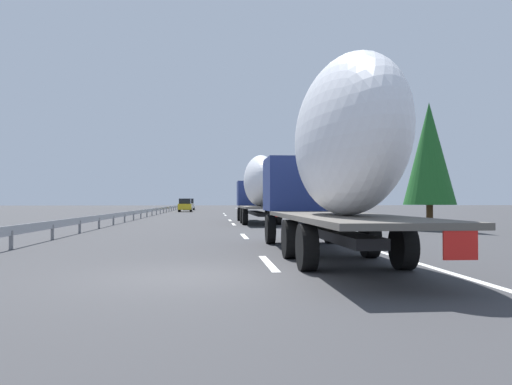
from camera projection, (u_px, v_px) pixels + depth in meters
name	position (u px, v px, depth m)	size (l,w,h in m)	color
ground_plane	(209.00, 216.00, 49.98)	(260.00, 260.00, 0.00)	#38383A
lane_stripe_0	(268.00, 263.00, 12.28)	(3.20, 0.20, 0.01)	white
lane_stripe_1	(244.00, 236.00, 21.70)	(3.20, 0.20, 0.01)	white
lane_stripe_2	(234.00, 224.00, 32.96)	(3.20, 0.20, 0.01)	white
lane_stripe_3	(230.00, 220.00, 39.70)	(3.20, 0.20, 0.01)	white
lane_stripe_4	(225.00, 215.00, 54.36)	(3.20, 0.20, 0.01)	white
lane_stripe_5	(224.00, 213.00, 62.00)	(3.20, 0.20, 0.01)	white
edge_line_right	(258.00, 215.00, 55.43)	(110.00, 0.20, 0.01)	white
truck_lead	(259.00, 186.00, 34.36)	(12.35, 2.55, 4.61)	navy
truck_trailing	(334.00, 157.00, 13.07)	(12.86, 2.55, 4.96)	navy
car_white_van	(189.00, 204.00, 86.38)	(4.34, 1.91, 1.99)	white
car_yellow_coupe	(185.00, 205.00, 71.63)	(4.27, 1.87, 1.91)	gold
road_sign	(277.00, 193.00, 48.88)	(0.10, 0.90, 3.48)	gray
tree_0	(306.00, 188.00, 65.89)	(2.57, 2.57, 5.12)	#472D19
tree_1	(277.00, 183.00, 73.22)	(3.05, 3.05, 7.15)	#472D19
tree_2	(429.00, 154.00, 26.30)	(2.72, 2.72, 6.81)	#472D19
tree_3	(324.00, 177.00, 42.60)	(3.28, 3.28, 5.80)	#472D19
tree_4	(283.00, 187.00, 89.22)	(3.90, 3.90, 6.58)	#472D19
guardrail_median	(152.00, 210.00, 52.45)	(94.00, 0.10, 0.76)	#9EA0A5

